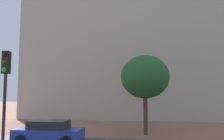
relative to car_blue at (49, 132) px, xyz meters
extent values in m
cube|color=#B2A893|center=(5.04, 17.65, 7.21)|extent=(27.79, 12.00, 15.77)
cube|color=#B2A893|center=(4.62, 17.65, 13.21)|extent=(5.70, 5.70, 27.77)
cylinder|color=#B2A893|center=(-7.35, 13.15, 8.98)|extent=(2.80, 2.80, 19.32)
cube|color=#23389E|center=(0.00, 0.00, -0.14)|extent=(4.20, 1.71, 0.72)
cube|color=black|center=(0.00, 0.00, 0.47)|extent=(2.35, 1.51, 0.51)
cylinder|color=black|center=(1.39, 0.86, -0.36)|extent=(0.64, 0.22, 0.64)
cylinder|color=black|center=(-1.39, 0.86, -0.36)|extent=(0.64, 0.22, 0.64)
cylinder|color=black|center=(-1.39, -0.86, -0.36)|extent=(0.64, 0.22, 0.64)
cylinder|color=black|center=(0.46, -5.56, 1.26)|extent=(0.12, 0.12, 3.88)
cube|color=black|center=(0.46, -5.56, 3.65)|extent=(0.28, 0.24, 0.90)
sphere|color=#390606|center=(0.46, -5.69, 3.95)|extent=(0.18, 0.18, 0.18)
sphere|color=#3C3306|center=(0.46, -5.69, 3.65)|extent=(0.18, 0.18, 0.18)
sphere|color=green|center=(0.46, -5.69, 3.35)|extent=(0.18, 0.18, 0.18)
cylinder|color=#4C3823|center=(6.03, 3.77, 0.76)|extent=(0.32, 0.32, 2.86)
ellipsoid|color=#235B28|center=(6.03, 3.77, 3.67)|extent=(3.70, 3.70, 3.33)
camera|label=1|loc=(5.80, -14.00, 2.47)|focal=36.88mm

